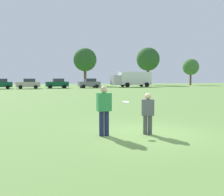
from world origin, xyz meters
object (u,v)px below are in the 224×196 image
Objects in this scene: player_defender at (148,111)px; traffic_cone at (103,104)px; parked_car_near_right at (57,83)px; parked_car_far_right at (89,83)px; parked_car_mid_right at (28,84)px; player_thrower at (104,108)px; parked_car_center at (0,84)px; box_truck at (132,79)px; frisbee at (126,102)px.

traffic_cone is (0.58, 9.08, -0.62)m from player_defender.
parked_car_near_right is (0.16, 42.92, 0.07)m from player_defender.
traffic_cone is 0.11× the size of parked_car_far_right.
player_thrower is at bearing -85.28° from parked_car_mid_right.
parked_car_center is 0.50× the size of box_truck.
parked_car_center is at bearing -174.67° from box_truck.
player_thrower is 0.42× the size of parked_car_center.
parked_car_far_right is at bearing 0.28° from parked_car_center.
frisbee is at bearing 15.34° from player_thrower.
traffic_cone is 34.11m from parked_car_far_right.
player_defender is 0.90m from frisbee.
parked_car_mid_right is (-4.35, 41.55, -0.26)m from frisbee.
player_defender is 3.18× the size of traffic_cone.
player_defender is at bearing -83.12° from parked_car_mid_right.
frisbee is at bearing -84.02° from parked_car_mid_right.
frisbee is 0.06× the size of parked_car_far_right.
player_thrower is at bearing -164.66° from frisbee.
player_thrower is 0.42× the size of parked_car_mid_right.
box_truck reaches higher than traffic_cone.
traffic_cone is at bearing -99.60° from parked_car_far_right.
player_thrower is 48.16m from box_truck.
parked_car_mid_right is (-3.45, 41.79, -0.09)m from player_thrower.
player_thrower is 1.63m from player_defender.
parked_car_center is at bearing -179.72° from parked_car_far_right.
parked_car_center reaches higher than traffic_cone.
frisbee is 8.79m from traffic_cone.
frisbee is 47.60m from box_truck.
parked_car_center is 1.00× the size of parked_car_far_right.
frisbee is 41.77m from parked_car_mid_right.
parked_car_mid_right reaches higher than frisbee.
player_thrower reaches higher than traffic_cone.
parked_car_center reaches higher than player_thrower.
box_truck reaches higher than player_thrower.
parked_car_mid_right is 11.36m from parked_car_far_right.
player_thrower is at bearing -92.37° from parked_car_near_right.
parked_car_mid_right is 21.23m from box_truck.
player_defender is (1.62, -0.18, -0.16)m from player_thrower.
parked_car_near_right is (0.87, 42.48, -0.26)m from frisbee.
player_defender is 0.36× the size of parked_car_mid_right.
parked_car_center is at bearing 100.95° from player_thrower.
parked_car_mid_right is (-5.07, 41.98, 0.07)m from player_defender.
parked_car_mid_right is (4.76, -0.65, 0.00)m from parked_car_center.
parked_car_center is (-8.21, 42.44, -0.09)m from player_thrower.
player_defender is 0.36× the size of parked_car_center.
parked_car_mid_right reaches higher than traffic_cone.
parked_car_center is (-9.83, 42.63, 0.07)m from player_defender.
player_defender is at bearing -109.47° from box_truck.
frisbee is 0.06× the size of parked_car_center.
parked_car_near_right reaches higher than traffic_cone.
parked_car_center reaches higher than player_defender.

